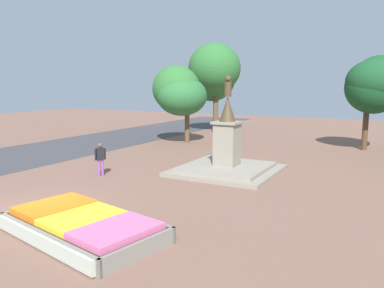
# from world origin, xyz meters

# --- Properties ---
(ground_plane) EXTENTS (89.38, 89.38, 0.00)m
(ground_plane) POSITION_xyz_m (0.00, 0.00, 0.00)
(ground_plane) COLOR brown
(flower_planter) EXTENTS (5.45, 3.62, 0.65)m
(flower_planter) POSITION_xyz_m (3.06, -0.81, 0.30)
(flower_planter) COLOR #38281C
(flower_planter) RESTS_ON ground_plane
(statue_monument) EXTENTS (5.00, 5.00, 4.93)m
(statue_monument) POSITION_xyz_m (3.53, 8.89, 0.78)
(statue_monument) COLOR gray
(statue_monument) RESTS_ON ground_plane
(pedestrian_crossing_plaza) EXTENTS (0.37, 0.52, 1.65)m
(pedestrian_crossing_plaza) POSITION_xyz_m (-1.61, 5.14, 0.95)
(pedestrian_crossing_plaza) COLOR #8C4C99
(pedestrian_crossing_plaza) RESTS_ON ground_plane
(park_tree_far_left) EXTENTS (3.96, 4.03, 6.44)m
(park_tree_far_left) POSITION_xyz_m (9.71, 19.33, 4.57)
(park_tree_far_left) COLOR #4C3823
(park_tree_far_left) RESTS_ON ground_plane
(park_tree_behind_statue) EXTENTS (4.21, 4.06, 5.95)m
(park_tree_behind_statue) POSITION_xyz_m (-3.59, 16.11, 3.91)
(park_tree_behind_statue) COLOR brown
(park_tree_behind_statue) RESTS_ON ground_plane
(park_tree_mid_canopy) EXTENTS (5.33, 5.79, 8.32)m
(park_tree_mid_canopy) POSITION_xyz_m (-4.40, 23.84, 5.61)
(park_tree_mid_canopy) COLOR brown
(park_tree_mid_canopy) RESTS_ON ground_plane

